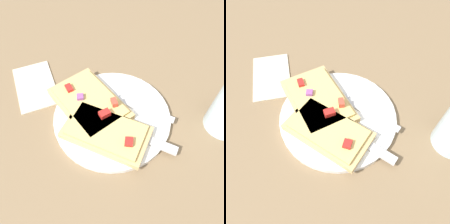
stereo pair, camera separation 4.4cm
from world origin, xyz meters
TOP-DOWN VIEW (x-y plane):
  - ground_plane at (0.00, 0.00)m, footprint 4.00×4.00m
  - plate at (0.00, 0.00)m, footprint 0.24×0.24m
  - fork at (0.02, -0.03)m, footprint 0.16×0.15m
  - knife at (-0.06, -0.02)m, footprint 0.16×0.15m
  - pizza_slice_main at (0.04, 0.03)m, footprint 0.19×0.15m
  - pizza_slice_corner at (-0.04, 0.03)m, footprint 0.18×0.17m
  - crumb_scatter at (0.00, 0.02)m, footprint 0.04×0.11m
  - napkin at (0.15, 0.13)m, footprint 0.14×0.09m

SIDE VIEW (x-z plane):
  - ground_plane at x=0.00m, z-range 0.00..0.00m
  - napkin at x=0.15m, z-range 0.00..0.01m
  - plate at x=0.00m, z-range 0.00..0.01m
  - fork at x=0.02m, z-range 0.01..0.02m
  - knife at x=-0.06m, z-range 0.01..0.02m
  - crumb_scatter at x=0.00m, z-range 0.01..0.02m
  - pizza_slice_main at x=0.04m, z-range 0.01..0.04m
  - pizza_slice_corner at x=-0.04m, z-range 0.01..0.04m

